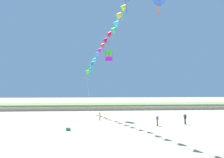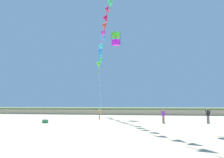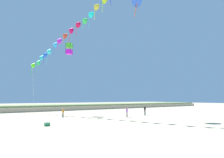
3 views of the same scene
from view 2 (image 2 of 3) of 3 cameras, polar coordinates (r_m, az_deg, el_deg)
ground_plane at (r=16.73m, az=-7.80°, el=-13.32°), size 240.00×240.00×0.00m
dune_ridge at (r=54.28m, az=6.15°, el=-7.64°), size 120.00×11.10×1.45m
person_near_left at (r=27.54m, az=12.25°, el=-8.51°), size 0.53×0.32×1.60m
person_near_right at (r=28.76m, az=22.09°, el=-7.93°), size 0.61×0.24×1.74m
person_mid_center at (r=34.21m, az=-3.06°, el=-8.25°), size 0.30×0.51×1.51m
kite_banner_string at (r=34.07m, az=-1.10°, el=18.26°), size 11.30×29.08×23.32m
large_kite_low_lead at (r=38.24m, az=0.96°, el=9.65°), size 1.42×1.42×2.07m
beach_cooler at (r=28.63m, az=-15.77°, el=-9.75°), size 0.58×0.41×0.46m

